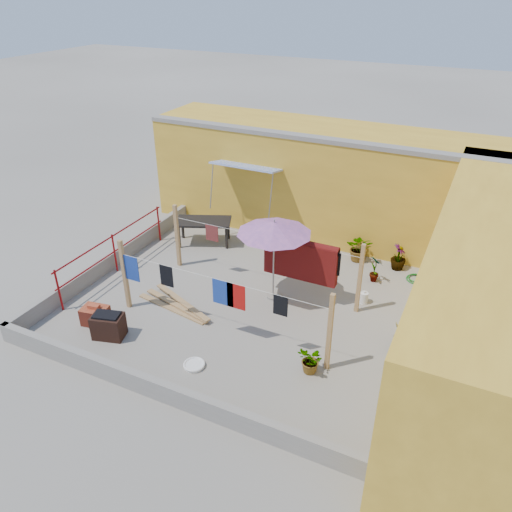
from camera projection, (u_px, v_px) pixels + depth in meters
name	position (u px, v px, depth m)	size (l,w,h in m)	color
ground	(248.00, 302.00, 12.23)	(80.00, 80.00, 0.00)	#9E998E
wall_back	(332.00, 181.00, 14.94)	(11.00, 3.27, 3.21)	gold
wall_right	(491.00, 300.00, 9.48)	(2.40, 9.00, 3.20)	gold
parapet_front	(162.00, 391.00, 9.31)	(8.30, 0.16, 0.44)	gray
parapet_left	(114.00, 259.00, 13.66)	(0.16, 7.30, 0.44)	gray
red_railing	(114.00, 248.00, 13.17)	(0.05, 4.20, 1.10)	maroon
clothesline_rig	(289.00, 263.00, 11.86)	(5.09, 2.35, 1.80)	tan
patio_umbrella	(274.00, 228.00, 11.49)	(2.22, 2.22, 2.12)	gray
outdoor_table	(204.00, 223.00, 14.61)	(1.77, 1.36, 0.74)	black
brick_stack	(95.00, 315.00, 11.38)	(0.64, 0.51, 0.51)	#A93A27
lumber_pile	(177.00, 305.00, 12.00)	(2.17, 0.93, 0.13)	tan
brazier	(108.00, 326.00, 10.93)	(0.76, 0.61, 0.60)	black
white_basin	(194.00, 365.00, 10.20)	(0.45, 0.45, 0.08)	white
water_jug_a	(406.00, 324.00, 11.24)	(0.21, 0.21, 0.33)	white
water_jug_b	(364.00, 298.00, 12.14)	(0.21, 0.21, 0.33)	white
green_hose	(416.00, 279.00, 13.11)	(0.52, 0.52, 0.08)	#176A1F
plant_back_a	(359.00, 248.00, 13.84)	(0.71, 0.62, 0.79)	#1A5D1C
plant_back_b	(398.00, 257.00, 13.45)	(0.40, 0.40, 0.72)	#1A5D1C
plant_right_a	(375.00, 269.00, 12.88)	(0.40, 0.27, 0.76)	#1A5D1C
plant_right_b	(400.00, 336.00, 10.52)	(0.38, 0.31, 0.69)	#1A5D1C
plant_right_c	(311.00, 361.00, 9.92)	(0.53, 0.46, 0.59)	#1A5D1C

